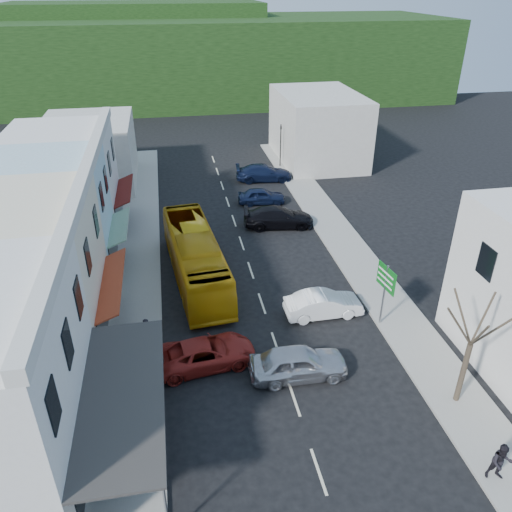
{
  "coord_description": "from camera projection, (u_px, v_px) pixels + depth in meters",
  "views": [
    {
      "loc": [
        -4.84,
        -20.56,
        17.28
      ],
      "look_at": [
        0.0,
        6.0,
        2.2
      ],
      "focal_mm": 35.0,
      "sensor_mm": 36.0,
      "label": 1
    }
  ],
  "objects": [
    {
      "name": "ground",
      "position": [
        276.0,
        345.0,
        26.84
      ],
      "size": [
        120.0,
        120.0,
        0.0
      ],
      "primitive_type": "plane",
      "color": "black",
      "rests_on": "ground"
    },
    {
      "name": "sidewalk_left",
      "position": [
        138.0,
        265.0,
        34.22
      ],
      "size": [
        3.0,
        52.0,
        0.15
      ],
      "primitive_type": "cube",
      "color": "gray",
      "rests_on": "ground"
    },
    {
      "name": "sidewalk_right",
      "position": [
        347.0,
        246.0,
        36.57
      ],
      "size": [
        3.0,
        52.0,
        0.15
      ],
      "primitive_type": "cube",
      "color": "gray",
      "rests_on": "ground"
    },
    {
      "name": "shopfront_row",
      "position": [
        35.0,
        256.0,
        27.23
      ],
      "size": [
        8.25,
        30.0,
        8.0
      ],
      "color": "silver",
      "rests_on": "ground"
    },
    {
      "name": "distant_block_left",
      "position": [
        90.0,
        152.0,
        46.69
      ],
      "size": [
        8.0,
        10.0,
        6.0
      ],
      "primitive_type": "cube",
      "color": "#B7B2A8",
      "rests_on": "ground"
    },
    {
      "name": "distant_block_right",
      "position": [
        318.0,
        127.0,
        52.62
      ],
      "size": [
        8.0,
        12.0,
        7.0
      ],
      "primitive_type": "cube",
      "color": "#B7B2A8",
      "rests_on": "ground"
    },
    {
      "name": "hillside",
      "position": [
        180.0,
        54.0,
        79.24
      ],
      "size": [
        80.0,
        26.0,
        14.0
      ],
      "color": "black",
      "rests_on": "ground"
    },
    {
      "name": "bus",
      "position": [
        195.0,
        258.0,
        32.03
      ],
      "size": [
        3.61,
        11.79,
        3.1
      ],
      "primitive_type": "imported",
      "rotation": [
        0.0,
        0.0,
        0.1
      ],
      "color": "#D3960E",
      "rests_on": "ground"
    },
    {
      "name": "car_silver",
      "position": [
        298.0,
        365.0,
        24.44
      ],
      "size": [
        4.45,
        1.91,
        1.4
      ],
      "primitive_type": "imported",
      "rotation": [
        0.0,
        0.0,
        1.54
      ],
      "color": "#BCBCC2",
      "rests_on": "ground"
    },
    {
      "name": "car_white",
      "position": [
        323.0,
        305.0,
        28.9
      ],
      "size": [
        4.43,
        1.88,
        1.4
      ],
      "primitive_type": "imported",
      "rotation": [
        0.0,
        0.0,
        1.59
      ],
      "color": "white",
      "rests_on": "ground"
    },
    {
      "name": "car_red",
      "position": [
        205.0,
        353.0,
        25.19
      ],
      "size": [
        4.81,
        2.51,
        1.4
      ],
      "primitive_type": "imported",
      "rotation": [
        0.0,
        0.0,
        1.71
      ],
      "color": "maroon",
      "rests_on": "ground"
    },
    {
      "name": "car_black_near",
      "position": [
        278.0,
        218.0,
        39.34
      ],
      "size": [
        4.68,
        2.35,
        1.4
      ],
      "primitive_type": "imported",
      "rotation": [
        0.0,
        0.0,
        1.46
      ],
      "color": "black",
      "rests_on": "ground"
    },
    {
      "name": "car_navy_mid",
      "position": [
        262.0,
        196.0,
        43.35
      ],
      "size": [
        4.54,
        2.18,
        1.4
      ],
      "primitive_type": "imported",
      "rotation": [
        0.0,
        0.0,
        1.48
      ],
      "color": "black",
      "rests_on": "ground"
    },
    {
      "name": "car_navy_far",
      "position": [
        264.0,
        174.0,
        48.32
      ],
      "size": [
        4.64,
        2.22,
        1.4
      ],
      "primitive_type": "imported",
      "rotation": [
        0.0,
        0.0,
        1.49
      ],
      "color": "black",
      "rests_on": "ground"
    },
    {
      "name": "pedestrian_left",
      "position": [
        148.0,
        332.0,
        26.19
      ],
      "size": [
        0.61,
        0.71,
        1.7
      ],
      "primitive_type": "imported",
      "rotation": [
        0.0,
        0.0,
        1.14
      ],
      "color": "black",
      "rests_on": "sidewalk_left"
    },
    {
      "name": "pedestrian_right",
      "position": [
        501.0,
        463.0,
        19.14
      ],
      "size": [
        0.79,
        0.6,
        1.7
      ],
      "primitive_type": "imported",
      "rotation": [
        0.0,
        0.0,
        -0.25
      ],
      "color": "black",
      "rests_on": "sidewalk_right"
    },
    {
      "name": "direction_sign",
      "position": [
        384.0,
        296.0,
        27.49
      ],
      "size": [
        0.67,
        1.8,
        3.88
      ],
      "primitive_type": null,
      "rotation": [
        0.0,
        0.0,
        0.14
      ],
      "color": "#0B5D17",
      "rests_on": "ground"
    },
    {
      "name": "street_tree",
      "position": [
        470.0,
        344.0,
        21.61
      ],
      "size": [
        3.43,
        3.43,
        6.78
      ],
      "primitive_type": null,
      "rotation": [
        0.0,
        0.0,
        0.33
      ],
      "color": "#32281E",
      "rests_on": "ground"
    },
    {
      "name": "traffic_signal",
      "position": [
        280.0,
        146.0,
        51.02
      ],
      "size": [
        1.06,
        1.2,
        4.45
      ],
      "primitive_type": null,
      "rotation": [
        0.0,
        0.0,
        2.76
      ],
      "color": "black",
      "rests_on": "ground"
    }
  ]
}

